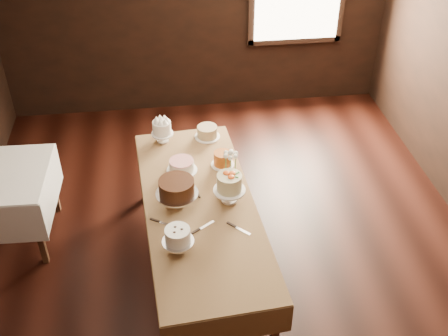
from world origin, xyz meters
TOP-DOWN VIEW (x-y plane):
  - floor at (0.00, 0.00)m, footprint 5.00×6.00m
  - wall_back at (0.00, 3.00)m, footprint 5.00×0.02m
  - display_table at (-0.25, -0.05)m, footprint 1.13×2.51m
  - cake_meringue at (-0.53, 1.00)m, footprint 0.26×0.26m
  - cake_speckled at (-0.07, 1.01)m, footprint 0.26×0.26m
  - cake_lattice at (-0.37, 0.46)m, footprint 0.29×0.29m
  - cake_caramel at (0.03, 0.51)m, footprint 0.23×0.23m
  - cake_chocolate at (-0.44, -0.02)m, footprint 0.37×0.37m
  - cake_flowers at (0.02, -0.03)m, footprint 0.29×0.29m
  - cake_swirl at (-0.47, -0.59)m, footprint 0.28×0.28m
  - cake_server_a at (-0.21, -0.32)m, footprint 0.21×0.16m
  - cake_server_b at (0.08, -0.43)m, footprint 0.19×0.19m
  - cake_server_c at (-0.28, 0.20)m, footprint 0.08×0.24m
  - cake_server_d at (0.05, 0.22)m, footprint 0.10×0.24m
  - cake_server_e at (-0.54, -0.27)m, footprint 0.22×0.15m
  - flower_vase at (0.06, 0.21)m, footprint 0.20×0.20m
  - flower_bouquet at (0.06, 0.21)m, footprint 0.14×0.14m

SIDE VIEW (x-z plane):
  - floor at x=0.00m, z-range -0.01..0.01m
  - display_table at x=-0.25m, z-range 0.32..1.08m
  - cake_server_a at x=-0.21m, z-range 0.76..0.77m
  - cake_server_b at x=0.08m, z-range 0.76..0.77m
  - cake_server_c at x=-0.28m, z-range 0.76..0.77m
  - cake_server_d at x=0.05m, z-range 0.76..0.77m
  - cake_server_e at x=-0.54m, z-range 0.76..0.77m
  - cake_lattice at x=-0.37m, z-range 0.75..0.86m
  - cake_speckled at x=-0.07m, z-range 0.75..0.88m
  - cake_caramel at x=0.03m, z-range 0.75..0.90m
  - flower_vase at x=0.06m, z-range 0.76..0.90m
  - cake_swirl at x=-0.47m, z-range 0.74..0.98m
  - cake_meringue at x=-0.53m, z-range 0.75..0.99m
  - cake_chocolate at x=-0.44m, z-range 0.74..1.01m
  - cake_flowers at x=0.02m, z-range 0.74..1.03m
  - flower_bouquet at x=0.06m, z-range 0.92..1.12m
  - wall_back at x=0.00m, z-range 0.00..2.80m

